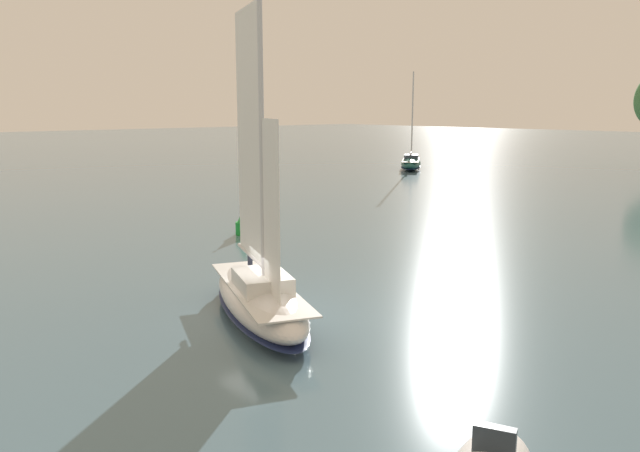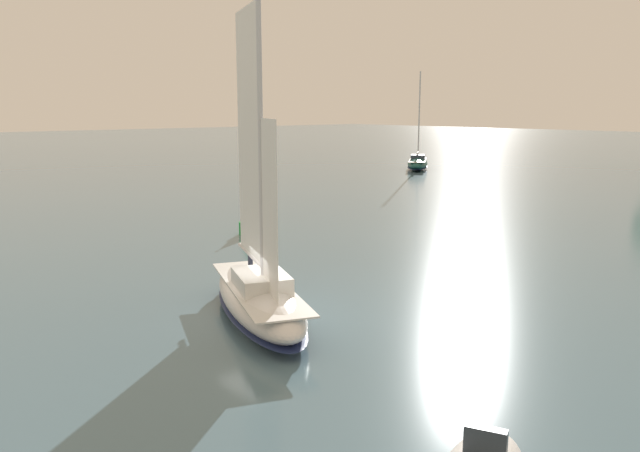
% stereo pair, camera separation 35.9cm
% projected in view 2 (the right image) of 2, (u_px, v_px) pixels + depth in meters
% --- Properties ---
extents(ground_plane, '(400.00, 400.00, 0.00)m').
position_uv_depth(ground_plane, '(259.00, 318.00, 23.12)').
color(ground_plane, slate).
extents(sailboat_main, '(9.26, 5.72, 12.34)m').
position_uv_depth(sailboat_main, '(259.00, 292.00, 22.93)').
color(sailboat_main, silver).
rests_on(sailboat_main, ground).
extents(sailboat_moored_far_slip, '(7.39, 8.49, 12.15)m').
position_uv_depth(sailboat_moored_far_slip, '(418.00, 163.00, 78.83)').
color(sailboat_moored_far_slip, '#194C47').
rests_on(sailboat_moored_far_slip, ground).
extents(channel_buoy, '(1.04, 1.04, 1.89)m').
position_uv_depth(channel_buoy, '(247.00, 222.00, 38.33)').
color(channel_buoy, green).
rests_on(channel_buoy, ground).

